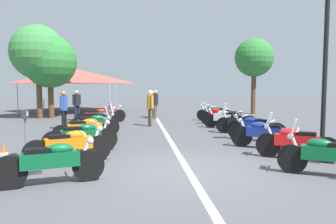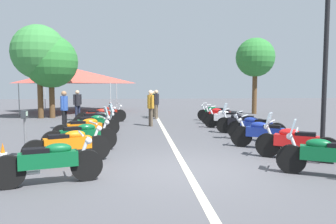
{
  "view_description": "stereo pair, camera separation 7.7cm",
  "coord_description": "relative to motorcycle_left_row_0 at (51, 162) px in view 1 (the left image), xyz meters",
  "views": [
    {
      "loc": [
        -7.31,
        1.15,
        1.95
      ],
      "look_at": [
        4.79,
        0.0,
        0.95
      ],
      "focal_mm": 34.88,
      "sensor_mm": 36.0,
      "label": 1
    },
    {
      "loc": [
        -7.31,
        1.07,
        1.95
      ],
      "look_at": [
        4.79,
        0.0,
        0.95
      ],
      "focal_mm": 34.88,
      "sensor_mm": 36.0,
      "label": 2
    }
  ],
  "objects": [
    {
      "name": "ground_plane",
      "position": [
        0.85,
        -2.83,
        -0.46
      ],
      "size": [
        80.0,
        80.0,
        0.0
      ],
      "primitive_type": "plane",
      "color": "#4C4C51"
    },
    {
      "name": "traffic_cone_1",
      "position": [
        1.36,
        1.43,
        -0.17
      ],
      "size": [
        0.36,
        0.36,
        0.61
      ],
      "color": "orange",
      "rests_on": "ground_plane"
    },
    {
      "name": "motorcycle_left_row_4",
      "position": [
        6.18,
        0.0,
        0.0
      ],
      "size": [
        0.88,
        2.03,
        1.2
      ],
      "rotation": [
        0.0,
        0.0,
        -1.26
      ],
      "color": "black",
      "rests_on": "ground_plane"
    },
    {
      "name": "event_tent",
      "position": [
        18.34,
        3.07,
        2.19
      ],
      "size": [
        6.53,
        6.53,
        3.2
      ],
      "color": "#E54C3F",
      "rests_on": "ground_plane"
    },
    {
      "name": "roadside_tree_0",
      "position": [
        13.35,
        4.05,
        3.4
      ],
      "size": [
        3.17,
        3.17,
        5.46
      ],
      "color": "brown",
      "rests_on": "ground_plane"
    },
    {
      "name": "motorcycle_right_row_5",
      "position": [
        7.79,
        -5.67,
        0.0
      ],
      "size": [
        1.31,
        1.91,
        1.0
      ],
      "rotation": [
        0.0,
        0.0,
        0.99
      ],
      "color": "black",
      "rests_on": "ground_plane"
    },
    {
      "name": "motorcycle_right_row_4",
      "position": [
        6.16,
        -5.8,
        0.01
      ],
      "size": [
        1.14,
        1.85,
        1.22
      ],
      "rotation": [
        0.0,
        0.0,
        1.06
      ],
      "color": "black",
      "rests_on": "ground_plane"
    },
    {
      "name": "motorcycle_right_row_2",
      "position": [
        3.14,
        -5.57,
        0.01
      ],
      "size": [
        1.3,
        1.85,
        1.01
      ],
      "rotation": [
        0.0,
        0.0,
        0.98
      ],
      "color": "black",
      "rests_on": "ground_plane"
    },
    {
      "name": "roadside_tree_1",
      "position": [
        13.53,
        3.43,
        2.89
      ],
      "size": [
        3.13,
        3.13,
        4.93
      ],
      "color": "brown",
      "rests_on": "ground_plane"
    },
    {
      "name": "street_lamp_twin_globe",
      "position": [
        2.96,
        -7.35,
        2.99
      ],
      "size": [
        0.32,
        1.22,
        5.07
      ],
      "color": "black",
      "rests_on": "ground_plane"
    },
    {
      "name": "bystander_1",
      "position": [
        13.36,
        -2.63,
        0.47
      ],
      "size": [
        0.43,
        0.37,
        1.6
      ],
      "rotation": [
        0.0,
        0.0,
        2.26
      ],
      "color": "brown",
      "rests_on": "ground_plane"
    },
    {
      "name": "motorcycle_right_row_3",
      "position": [
        4.61,
        -5.84,
        0.01
      ],
      "size": [
        1.31,
        1.79,
        1.02
      ],
      "rotation": [
        0.0,
        0.0,
        0.96
      ],
      "color": "black",
      "rests_on": "ground_plane"
    },
    {
      "name": "parking_meter",
      "position": [
        2.43,
        1.28,
        0.44
      ],
      "size": [
        0.19,
        0.14,
        1.29
      ],
      "rotation": [
        0.0,
        0.0,
        -1.65
      ],
      "color": "slate",
      "rests_on": "ground_plane"
    },
    {
      "name": "bystander_2",
      "position": [
        12.45,
        -2.75,
        0.52
      ],
      "size": [
        0.51,
        0.32,
        1.68
      ],
      "rotation": [
        0.0,
        0.0,
        1.24
      ],
      "color": "brown",
      "rests_on": "ground_plane"
    },
    {
      "name": "motorcycle_right_row_1",
      "position": [
        1.62,
        -5.81,
        0.01
      ],
      "size": [
        1.27,
        1.83,
        1.22
      ],
      "rotation": [
        0.0,
        0.0,
        0.99
      ],
      "color": "black",
      "rests_on": "ground_plane"
    },
    {
      "name": "motorcycle_left_row_3",
      "position": [
        4.83,
        0.08,
        0.01
      ],
      "size": [
        0.9,
        2.1,
        1.21
      ],
      "rotation": [
        0.0,
        0.0,
        -1.26
      ],
      "color": "black",
      "rests_on": "ground_plane"
    },
    {
      "name": "motorcycle_left_row_6",
      "position": [
        9.4,
        0.2,
        0.01
      ],
      "size": [
        0.81,
        2.11,
        1.01
      ],
      "rotation": [
        0.0,
        0.0,
        -1.31
      ],
      "color": "black",
      "rests_on": "ground_plane"
    },
    {
      "name": "motorcycle_left_row_0",
      "position": [
        0.0,
        0.0,
        0.0
      ],
      "size": [
        0.86,
        2.04,
        1.0
      ],
      "rotation": [
        0.0,
        0.0,
        -1.27
      ],
      "color": "black",
      "rests_on": "ground_plane"
    },
    {
      "name": "motorcycle_left_row_5",
      "position": [
        7.8,
        0.09,
        0.01
      ],
      "size": [
        0.77,
        1.99,
        1.21
      ],
      "rotation": [
        0.0,
        0.0,
        -1.32
      ],
      "color": "black",
      "rests_on": "ground_plane"
    },
    {
      "name": "roadside_tree_2",
      "position": [
        15.13,
        -9.59,
        3.33
      ],
      "size": [
        2.61,
        2.61,
        5.13
      ],
      "color": "brown",
      "rests_on": "ground_plane"
    },
    {
      "name": "motorcycle_left_row_1",
      "position": [
        1.74,
        0.0,
        0.0
      ],
      "size": [
        1.06,
        2.03,
        1.01
      ],
      "rotation": [
        0.0,
        0.0,
        -1.15
      ],
      "color": "black",
      "rests_on": "ground_plane"
    },
    {
      "name": "motorcycle_right_row_6",
      "position": [
        9.35,
        -5.73,
        -0.01
      ],
      "size": [
        1.19,
        1.77,
        1.0
      ],
      "rotation": [
        0.0,
        0.0,
        1.01
      ],
      "color": "black",
      "rests_on": "ground_plane"
    },
    {
      "name": "bystander_3",
      "position": [
        8.19,
        1.53,
        0.54
      ],
      "size": [
        0.52,
        0.32,
        1.7
      ],
      "rotation": [
        0.0,
        0.0,
        4.5
      ],
      "color": "black",
      "rests_on": "ground_plane"
    },
    {
      "name": "motorcycle_right_row_7",
      "position": [
        10.9,
        -5.85,
        -0.01
      ],
      "size": [
        1.25,
        1.77,
        0.99
      ],
      "rotation": [
        0.0,
        0.0,
        0.98
      ],
      "color": "black",
      "rests_on": "ground_plane"
    },
    {
      "name": "traffic_cone_0",
      "position": [
        6.37,
        -7.03,
        -0.17
      ],
      "size": [
        0.36,
        0.36,
        0.61
      ],
      "color": "orange",
      "rests_on": "ground_plane"
    },
    {
      "name": "motorcycle_left_row_2",
      "position": [
        3.12,
        -0.06,
        0.01
      ],
      "size": [
        0.99,
        2.08,
        1.02
      ],
      "rotation": [
        0.0,
        0.0,
        -1.2
      ],
      "color": "black",
      "rests_on": "ground_plane"
    },
    {
      "name": "lane_centre_stripe",
      "position": [
        6.25,
        -2.83,
        -0.46
      ],
      "size": [
        24.58,
        0.16,
        0.01
      ],
      "primitive_type": "cube",
      "color": "beige",
      "rests_on": "ground_plane"
    },
    {
      "name": "motorcycle_right_row_0",
      "position": [
        0.04,
        -5.71,
        0.01
      ],
      "size": [
        1.14,
        1.89,
        1.21
      ],
      "rotation": [
        0.0,
        0.0,
        1.07
      ],
      "color": "black",
      "rests_on": "ground_plane"
    },
    {
      "name": "motorcycle_left_row_7",
      "position": [
        10.92,
        -0.06,
        0.0
      ],
      "size": [
        0.79,
        2.05,
        1.01
      ],
      "rotation": [
        0.0,
        0.0,
        -1.32
      ],
      "color": "black",
      "rests_on": "ground_plane"
    },
    {
      "name": "bystander_0",
      "position": [
        11.75,
        1.61,
        0.53
      ],
      "size": [
        0.41,
        0.4,
        1.68
      ],
      "rotation": [
        0.0,
        0.0,
        0.8
      ],
      "color": "#1E2338",
      "rests_on": "ground_plane"
    },
    {
      "name": "bystander_4",
      "position": [
        9.01,
        -2.3,
        0.55
      ],
      "size": [
        0.51,
        0.32,
        1.72
      ],
      "rotation": [
        0.0,
        0.0,
        1.88
      ],
      "color": "brown",
      "rests_on": "ground_plane"
    }
  ]
}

